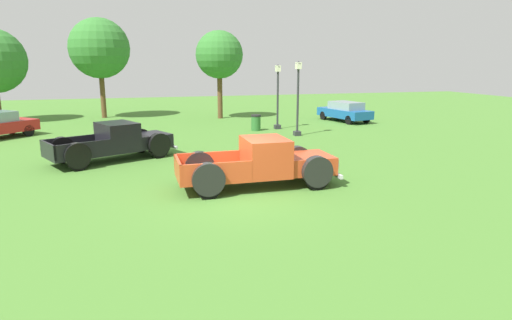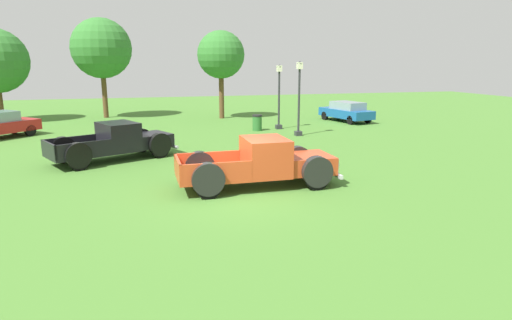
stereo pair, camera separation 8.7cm
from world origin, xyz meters
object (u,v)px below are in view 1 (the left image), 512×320
Objects in this scene: pickup_truck_behind_left at (120,142)px; trash_can at (256,123)px; oak_tree_west at (99,48)px; oak_tree_center at (219,55)px; pickup_truck_foreground at (267,163)px; sedan_distant_b at (345,111)px; lamp_post_far at (298,97)px; lamp_post_near at (278,95)px.

trash_can is (7.67, 6.12, -0.27)m from pickup_truck_behind_left.
oak_tree_west is 8.65m from oak_tree_center.
pickup_truck_foreground is 17.18m from sedan_distant_b.
lamp_post_far reaches higher than pickup_truck_foreground.
lamp_post_near reaches higher than pickup_truck_behind_left.
sedan_distant_b is at bearing -22.43° from oak_tree_west.
pickup_truck_foreground is at bearing -109.80° from lamp_post_near.
lamp_post_far is at bearing -46.37° from oak_tree_west.
sedan_distant_b is at bearing 18.57° from trash_can.
lamp_post_near reaches higher than sedan_distant_b.
oak_tree_west is at bearing 140.61° from lamp_post_near.
pickup_truck_behind_left is 15.83m from oak_tree_west.
lamp_post_far is (0.27, -2.71, 0.10)m from lamp_post_near.
pickup_truck_foreground reaches higher than pickup_truck_behind_left.
pickup_truck_behind_left is 1.24× the size of sedan_distant_b.
pickup_truck_foreground is 1.35× the size of lamp_post_near.
lamp_post_near is at bearing -68.46° from oak_tree_center.
pickup_truck_behind_left is 0.87× the size of oak_tree_center.
trash_can is 0.13× the size of oak_tree_west.
trash_can is at bearing -44.66° from oak_tree_west.
oak_tree_center is (-2.67, 8.79, 2.37)m from lamp_post_far.
pickup_truck_foreground is 5.55× the size of trash_can.
lamp_post_near is at bearing 35.24° from pickup_truck_behind_left.
lamp_post_near is at bearing 70.20° from pickup_truck_foreground.
pickup_truck_behind_left is at bearing -141.38° from trash_can.
lamp_post_far is 9.49m from oak_tree_center.
lamp_post_near is at bearing -39.39° from oak_tree_west.
lamp_post_near reaches higher than pickup_truck_foreground.
pickup_truck_behind_left is (-4.81, 5.55, -0.02)m from pickup_truck_foreground.
lamp_post_near is 4.11× the size of trash_can.
oak_tree_center reaches higher than pickup_truck_foreground.
pickup_truck_behind_left is at bearing -84.37° from oak_tree_west.
oak_tree_center is (6.73, 12.54, 3.77)m from pickup_truck_behind_left.
pickup_truck_behind_left is 5.70× the size of trash_can.
pickup_truck_foreground is at bearing -116.30° from lamp_post_far.
oak_tree_west is at bearing 95.63° from pickup_truck_behind_left.
pickup_truck_behind_left is 10.22m from lamp_post_far.
oak_tree_center is at bearing 61.77° from pickup_truck_behind_left.
pickup_truck_behind_left reaches higher than trash_can.
pickup_truck_behind_left is at bearing -158.29° from lamp_post_far.
pickup_truck_foreground is 0.85× the size of oak_tree_center.
pickup_truck_behind_left is 0.76× the size of oak_tree_west.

